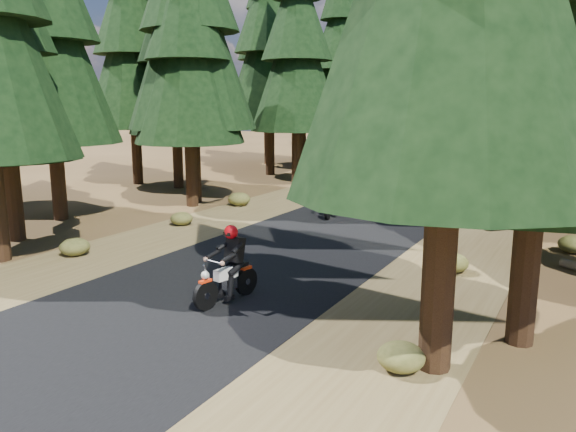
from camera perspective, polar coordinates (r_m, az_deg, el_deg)
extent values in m
plane|color=#483119|center=(15.26, -2.74, -5.03)|extent=(120.00, 120.00, 0.00)
cube|color=black|center=(19.55, 4.98, -1.36)|extent=(6.00, 100.00, 0.01)
cube|color=brown|center=(21.78, -6.13, -0.06)|extent=(3.20, 100.00, 0.01)
cube|color=brown|center=(18.23, 18.31, -2.86)|extent=(3.20, 100.00, 0.01)
cylinder|color=black|center=(9.08, 15.50, 2.11)|extent=(0.53, 0.53, 5.85)
cylinder|color=black|center=(19.59, -26.40, 5.13)|extent=(0.51, 0.51, 5.15)
cylinder|color=black|center=(10.69, 23.43, 0.93)|extent=(0.50, 0.50, 5.11)
cone|color=black|center=(10.63, 24.87, 18.09)|extent=(4.34, 4.34, 6.38)
cylinder|color=black|center=(22.47, -22.59, 6.86)|extent=(0.53, 0.53, 5.73)
cone|color=black|center=(22.52, -23.31, 15.97)|extent=(4.87, 4.87, 7.17)
cylinder|color=black|center=(23.95, -9.89, 7.33)|extent=(0.51, 0.51, 5.34)
cone|color=black|center=(23.95, -10.17, 15.32)|extent=(4.54, 4.54, 6.68)
cylinder|color=black|center=(17.12, 23.24, 3.58)|extent=(0.48, 0.48, 4.52)
cone|color=black|center=(17.01, 24.00, 13.04)|extent=(3.84, 3.84, 5.65)
cylinder|color=black|center=(24.81, -9.59, 8.73)|extent=(0.56, 0.56, 6.43)
cone|color=black|center=(24.95, -9.91, 17.98)|extent=(5.46, 5.46, 8.03)
cylinder|color=black|center=(29.29, -11.23, 8.22)|extent=(0.52, 0.52, 5.56)
cone|color=black|center=(29.32, -11.50, 15.02)|extent=(4.73, 4.73, 6.95)
cone|color=black|center=(29.59, -11.71, 19.86)|extent=(3.62, 3.62, 5.01)
cylinder|color=black|center=(29.89, 0.88, 8.65)|extent=(0.53, 0.53, 5.72)
cone|color=black|center=(29.93, 0.91, 15.50)|extent=(4.86, 4.86, 7.15)
cone|color=black|center=(30.22, 0.92, 20.38)|extent=(3.72, 3.72, 5.15)
cylinder|color=black|center=(34.12, -1.85, 9.54)|extent=(0.55, 0.55, 6.37)
cone|color=black|center=(34.22, -1.90, 16.21)|extent=(5.41, 5.41, 7.96)
cone|color=black|center=(34.58, -1.93, 20.95)|extent=(4.14, 4.14, 5.73)
cylinder|color=black|center=(36.34, 5.15, 9.05)|extent=(0.53, 0.53, 5.64)
cone|color=black|center=(36.36, 5.25, 14.60)|extent=(4.79, 4.79, 7.05)
cone|color=black|center=(36.59, 5.33, 18.57)|extent=(3.67, 3.67, 5.08)
cylinder|color=black|center=(40.24, 1.50, 9.18)|extent=(0.52, 0.52, 5.45)
cone|color=black|center=(40.25, 1.52, 14.03)|extent=(4.63, 4.63, 6.81)
cone|color=black|center=(40.43, 1.54, 17.50)|extent=(3.54, 3.54, 4.90)
cone|color=black|center=(40.76, 1.56, 20.93)|extent=(2.45, 2.45, 4.09)
cylinder|color=black|center=(42.97, 7.42, 8.55)|extent=(0.48, 0.48, 4.42)
cone|color=black|center=(42.92, 7.52, 12.24)|extent=(3.76, 3.76, 5.52)
cone|color=black|center=(43.00, 7.59, 14.89)|extent=(2.87, 2.87, 3.98)
cone|color=black|center=(43.17, 7.66, 17.52)|extent=(1.99, 1.99, 3.31)
cylinder|color=black|center=(49.27, 5.73, 9.14)|extent=(0.49, 0.49, 4.75)
cone|color=black|center=(49.24, 5.80, 12.60)|extent=(4.04, 4.04, 5.93)
cone|color=black|center=(49.33, 5.85, 15.08)|extent=(3.09, 3.09, 4.27)
cone|color=black|center=(49.52, 5.91, 17.54)|extent=(2.14, 2.14, 3.56)
cylinder|color=black|center=(31.26, -15.23, 8.64)|extent=(0.54, 0.54, 6.00)
cone|color=black|center=(31.32, -15.60, 15.50)|extent=(5.10, 5.10, 7.50)
cone|color=black|center=(31.64, -15.88, 20.37)|extent=(3.90, 3.90, 5.40)
cylinder|color=black|center=(40.20, -2.06, 9.86)|extent=(0.56, 0.56, 6.40)
cone|color=black|center=(40.29, -2.10, 15.55)|extent=(5.44, 5.44, 8.00)
cone|color=black|center=(40.60, -2.13, 19.61)|extent=(4.16, 4.16, 5.76)
cylinder|color=black|center=(51.59, 12.62, 9.95)|extent=(0.56, 0.56, 6.40)
cone|color=black|center=(51.66, 12.82, 14.39)|extent=(5.44, 5.44, 8.00)
cone|color=black|center=(51.90, 12.96, 17.56)|extent=(4.16, 4.16, 5.76)
cylinder|color=black|center=(55.35, 10.51, 10.33)|extent=(0.57, 0.57, 6.80)
cone|color=black|center=(55.44, 10.67, 14.72)|extent=(5.78, 5.78, 8.50)
cone|color=black|center=(55.71, 10.80, 17.86)|extent=(4.42, 4.42, 6.12)
cylinder|color=black|center=(56.67, 17.32, 9.62)|extent=(0.54, 0.54, 6.00)
cone|color=black|center=(56.71, 17.55, 13.41)|extent=(5.10, 5.10, 7.50)
cone|color=black|center=(56.89, 17.72, 16.12)|extent=(3.90, 3.90, 5.40)
cone|color=black|center=(57.19, 17.89, 18.81)|extent=(2.70, 2.70, 4.50)
cylinder|color=black|center=(55.57, 25.52, 9.21)|extent=(0.56, 0.56, 6.40)
cone|color=black|center=(55.63, 25.88, 13.32)|extent=(5.44, 5.44, 8.00)
cone|color=black|center=(55.85, 26.15, 16.26)|extent=(4.16, 4.16, 5.76)
cylinder|color=black|center=(58.95, 21.81, 9.77)|extent=(0.57, 0.57, 6.80)
cone|color=black|center=(59.03, 22.13, 13.88)|extent=(5.78, 5.78, 8.50)
cone|color=black|center=(59.28, 22.36, 16.83)|extent=(4.42, 4.42, 6.12)
cylinder|color=black|center=(52.70, 5.93, 9.75)|extent=(0.52, 0.52, 5.60)
cone|color=black|center=(52.72, 6.01, 13.56)|extent=(4.76, 4.76, 7.00)
cone|color=black|center=(52.87, 6.07, 16.29)|extent=(3.64, 3.64, 5.04)
cone|color=black|center=(53.14, 6.13, 18.99)|extent=(2.52, 2.52, 4.20)
cylinder|color=#4C4233|center=(22.03, 24.21, -0.47)|extent=(3.48, 3.78, 0.32)
ellipsoid|color=#474C1E|center=(33.82, 2.56, 4.64)|extent=(1.05, 1.05, 0.63)
ellipsoid|color=#474C1E|center=(27.61, 2.22, 2.95)|extent=(0.82, 0.82, 0.49)
ellipsoid|color=#474C1E|center=(20.48, -10.76, -0.26)|extent=(0.80, 0.80, 0.48)
ellipsoid|color=#474C1E|center=(24.01, -4.99, 1.72)|extent=(0.95, 0.95, 0.57)
ellipsoid|color=#474C1E|center=(32.61, 25.52, 3.12)|extent=(0.76, 0.76, 0.45)
ellipsoid|color=#474C1E|center=(17.27, -20.85, -2.96)|extent=(0.84, 0.84, 0.51)
ellipsoid|color=#474C1E|center=(15.21, 16.34, -4.58)|extent=(0.83, 0.83, 0.50)
ellipsoid|color=#474C1E|center=(9.66, 11.41, -13.86)|extent=(0.79, 0.79, 0.48)
ellipsoid|color=#474C1E|center=(18.41, 27.05, -2.58)|extent=(0.88, 0.88, 0.53)
ellipsoid|color=#474C1E|center=(25.13, 20.64, 1.33)|extent=(0.75, 0.75, 0.45)
cube|color=black|center=(12.25, -6.32, -3.61)|extent=(0.42, 0.30, 0.55)
sphere|color=#BE070E|center=(12.15, -6.37, -1.76)|extent=(0.36, 0.36, 0.31)
cube|color=black|center=(21.52, 4.60, 2.93)|extent=(0.41, 0.28, 0.55)
sphere|color=black|center=(21.46, 4.61, 3.99)|extent=(0.34, 0.34, 0.31)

